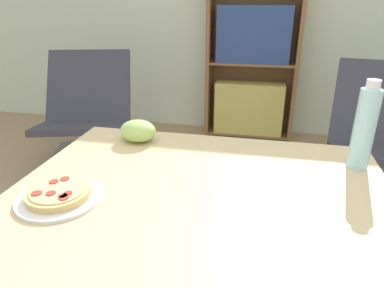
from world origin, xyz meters
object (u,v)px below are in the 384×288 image
lounge_chair_far (379,158)px  bookshelf (251,70)px  lounge_chair_near (89,130)px  pizza_on_plate (59,195)px  drink_bottle (364,128)px  grape_bunch (138,131)px

lounge_chair_far → bookshelf: bearing=142.4°
lounge_chair_near → bookshelf: bookshelf is taller
bookshelf → pizza_on_plate: bearing=-99.2°
lounge_chair_far → bookshelf: bookshelf is taller
drink_bottle → lounge_chair_far: 1.39m
drink_bottle → grape_bunch: bearing=175.6°
lounge_chair_near → lounge_chair_far: bearing=-18.7°
grape_bunch → lounge_chair_near: (-0.89, 1.18, -0.50)m
grape_bunch → bookshelf: bookshelf is taller
lounge_chair_far → lounge_chair_near: bearing=-172.3°
pizza_on_plate → grape_bunch: 0.46m
drink_bottle → bookshelf: bookshelf is taller
pizza_on_plate → grape_bunch: grape_bunch is taller
lounge_chair_near → pizza_on_plate: bearing=-79.8°
grape_bunch → lounge_chair_far: bearing=40.8°
grape_bunch → drink_bottle: (0.80, -0.06, 0.10)m
pizza_on_plate → drink_bottle: drink_bottle is taller
lounge_chair_far → pizza_on_plate: bearing=-120.7°
drink_bottle → bookshelf: 2.23m
grape_bunch → lounge_chair_near: lounge_chair_near is taller
grape_bunch → drink_bottle: bearing=-4.4°
pizza_on_plate → grape_bunch: size_ratio=1.58×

